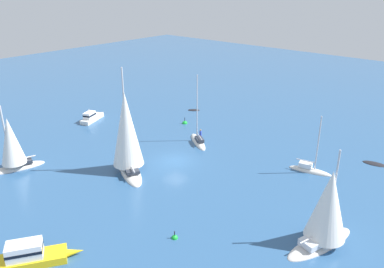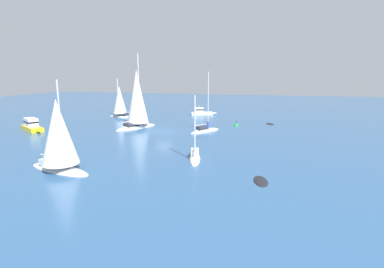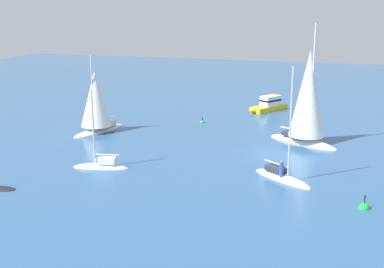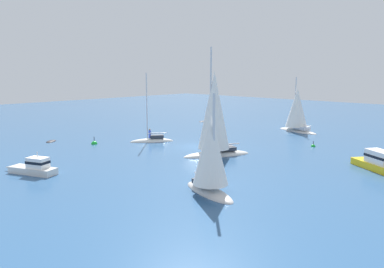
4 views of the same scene
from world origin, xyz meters
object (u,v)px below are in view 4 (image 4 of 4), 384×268
object	(u,v)px
motor_cruiser	(377,162)
ketch_1	(297,112)
tender	(51,142)
powerboat	(33,167)
ketch	(210,158)
sloop_1	(152,140)
sloop	(214,127)
mooring_buoy	(313,147)
yacht	(215,117)
channel_buoy	(94,144)
dinghy	(204,121)

from	to	relation	value
motor_cruiser	ketch_1	size ratio (longest dim) A/B	0.73
tender	powerboat	size ratio (longest dim) A/B	0.39
ketch	sloop_1	distance (m)	22.68
sloop	mooring_buoy	distance (m)	19.20
ketch_1	yacht	distance (m)	22.27
sloop	yacht	bearing A→B (deg)	-151.69
sloop	ketch_1	distance (m)	13.34
ketch	ketch_1	world-z (taller)	ketch_1
motor_cruiser	ketch	world-z (taller)	ketch
ketch_1	sloop_1	world-z (taller)	sloop_1
ketch	ketch_1	size ratio (longest dim) A/B	0.93
sloop_1	mooring_buoy	world-z (taller)	sloop_1
motor_cruiser	channel_buoy	world-z (taller)	motor_cruiser
powerboat	ketch_1	bearing A→B (deg)	-119.84
powerboat	sloop_1	world-z (taller)	sloop_1
motor_cruiser	mooring_buoy	world-z (taller)	motor_cruiser
yacht	ketch	bearing A→B (deg)	67.43
tender	channel_buoy	bearing A→B (deg)	-98.92
dinghy	sloop	size ratio (longest dim) A/B	0.40
ketch_1	yacht	size ratio (longest dim) A/B	0.71
ketch	sloop	world-z (taller)	ketch
mooring_buoy	motor_cruiser	bearing A→B (deg)	-33.29
sloop_1	mooring_buoy	distance (m)	20.68
ketch	sloop_1	size ratio (longest dim) A/B	0.86
sloop_1	mooring_buoy	size ratio (longest dim) A/B	9.86
channel_buoy	dinghy	bearing A→B (deg)	99.88
ketch_1	powerboat	distance (m)	39.72
yacht	motor_cruiser	bearing A→B (deg)	140.67
dinghy	yacht	xyz separation A→B (m)	(20.18, -20.71, 4.31)
sloop	mooring_buoy	bearing A→B (deg)	-111.81
dinghy	motor_cruiser	bearing A→B (deg)	-120.90
sloop	powerboat	bearing A→B (deg)	178.69
dinghy	ketch	bearing A→B (deg)	-145.93
channel_buoy	motor_cruiser	bearing A→B (deg)	20.81
sloop	sloop_1	xyz separation A→B (m)	(1.90, -15.02, 0.00)
tender	mooring_buoy	size ratio (longest dim) A/B	2.27
dinghy	yacht	world-z (taller)	yacht
ketch	mooring_buoy	xyz separation A→B (m)	(-2.69, 22.68, -2.76)
motor_cruiser	sloop_1	world-z (taller)	sloop_1
channel_buoy	powerboat	bearing A→B (deg)	-53.94
ketch_1	powerboat	bearing A→B (deg)	98.15
ketch	ketch_1	bearing A→B (deg)	124.39
tender	mooring_buoy	world-z (taller)	mooring_buoy
motor_cruiser	sloop	distance (m)	30.01
ketch	yacht	xyz separation A→B (m)	(-8.28, 10.24, 1.54)
ketch_1	mooring_buoy	distance (m)	12.71
powerboat	mooring_buoy	distance (m)	32.23
dinghy	yacht	distance (m)	29.23
ketch_1	mooring_buoy	xyz separation A→B (m)	(7.61, -9.71, -3.08)
ketch	mooring_buoy	size ratio (longest dim) A/B	8.47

